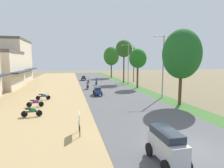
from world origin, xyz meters
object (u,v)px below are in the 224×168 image
parked_motorbike_nearest (32,111)px  car_van_silver (167,145)px  car_sedan_blue (97,91)px  median_tree_second (138,59)px  car_sedan_charcoal (84,78)px  streetlamp_mid (128,62)px  streetlamp_near (163,62)px  street_signboard (79,119)px  motorbike_ahead_second (96,81)px  utility_pole_near (134,64)px  motorbike_ahead_third (89,81)px  median_tree_fourth (111,56)px  median_tree_nearest (182,54)px  median_tree_third (124,49)px  parked_motorbike_second (35,102)px  motorbike_foreground_rider (88,85)px  parked_motorbike_third (43,96)px

parked_motorbike_nearest → car_van_silver: (7.87, -9.67, 0.47)m
car_van_silver → car_sedan_blue: size_ratio=1.07×
median_tree_second → car_sedan_charcoal: median_tree_second is taller
streetlamp_mid → car_sedan_blue: streetlamp_mid is taller
streetlamp_near → street_signboard: bearing=-138.3°
median_tree_second → parked_motorbike_nearest: bearing=-136.3°
car_sedan_charcoal → motorbike_ahead_second: 10.13m
streetlamp_mid → utility_pole_near: (2.63, 3.94, -0.54)m
car_van_silver → motorbike_ahead_third: size_ratio=1.34×
median_tree_fourth → streetlamp_mid: bearing=-89.7°
parked_motorbike_nearest → motorbike_ahead_second: (8.68, 20.42, 0.30)m
median_tree_fourth → car_sedan_blue: median_tree_fourth is taller
streetlamp_near → streetlamp_mid: 15.24m
car_sedan_charcoal → median_tree_nearest: bearing=-73.3°
median_tree_nearest → median_tree_third: (-0.10, 22.26, 1.99)m
streetlamp_mid → car_van_silver: size_ratio=3.53×
utility_pole_near → car_van_silver: utility_pole_near is taller
car_sedan_charcoal → parked_motorbike_second: bearing=-104.9°
streetlamp_near → car_van_silver: size_ratio=3.46×
car_sedan_charcoal → median_tree_third: bearing=-38.7°
car_sedan_charcoal → utility_pole_near: bearing=-26.6°
parked_motorbike_second → median_tree_second: (15.95, 11.18, 4.90)m
car_sedan_blue → car_sedan_charcoal: size_ratio=1.00×
parked_motorbike_nearest → median_tree_fourth: bearing=67.2°
median_tree_nearest → median_tree_fourth: 35.82m
motorbike_ahead_third → motorbike_foreground_rider: bearing=-96.6°
parked_motorbike_third → median_tree_third: median_tree_third is taller
parked_motorbike_second → street_signboard: 9.74m
parked_motorbike_third → car_van_silver: (7.89, -17.08, 0.47)m
median_tree_nearest → median_tree_fourth: (0.01, 35.81, 0.68)m
parked_motorbike_nearest → streetlamp_near: size_ratio=0.22×
median_tree_nearest → parked_motorbike_third: bearing=158.1°
parked_motorbike_third → car_van_silver: car_van_silver is taller
median_tree_nearest → median_tree_third: bearing=90.2°
parked_motorbike_third → car_sedan_charcoal: car_sedan_charcoal is taller
car_van_silver → streetlamp_mid: bearing=75.7°
parked_motorbike_third → motorbike_ahead_second: motorbike_ahead_second is taller
parked_motorbike_second → utility_pole_near: size_ratio=0.21×
parked_motorbike_third → median_tree_third: (15.47, 16.01, 7.21)m
parked_motorbike_nearest → streetlamp_mid: bearing=52.9°
car_van_silver → motorbike_ahead_second: (0.80, 30.09, -0.17)m
parked_motorbike_second → median_tree_second: size_ratio=0.25×
parked_motorbike_second → parked_motorbike_third: size_ratio=1.00×
streetlamp_near → motorbike_ahead_third: (-8.13, 19.32, -4.26)m
streetlamp_near → motorbike_foreground_rider: size_ratio=4.63×
median_tree_fourth → utility_pole_near: size_ratio=1.09×
parked_motorbike_nearest → motorbike_foreground_rider: motorbike_foreground_rider is taller
median_tree_second → motorbike_ahead_third: size_ratio=4.01×
median_tree_second → motorbike_ahead_third: median_tree_second is taller
car_sedan_blue → utility_pole_near: bearing=54.8°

